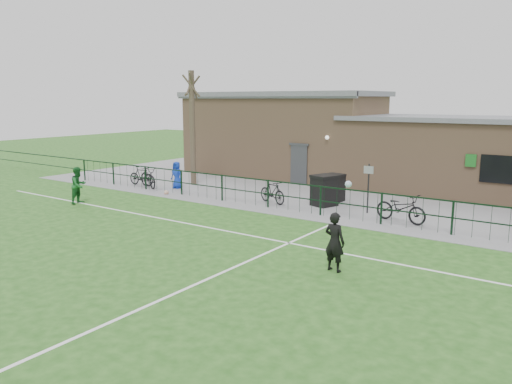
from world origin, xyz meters
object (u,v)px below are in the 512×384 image
Objects in this scene: bicycle_b at (141,176)px; outfield_player at (79,185)px; bicycle_c at (148,177)px; bicycle_d at (272,192)px; bare_tree at (192,129)px; bicycle_e at (401,208)px; wheelie_bin_right at (333,189)px; spectator_child at (177,175)px; wheelie_bin_left at (324,191)px; ball_ground at (166,192)px; sign_post at (368,189)px.

outfield_player is at bearing -167.62° from bicycle_b.
bicycle_c reaches higher than bicycle_d.
bare_tree is 12.36m from bicycle_e.
wheelie_bin_right is 0.68× the size of bicycle_b.
bicycle_b is 1.23× the size of spectator_child.
bicycle_d is at bearing -15.33° from bare_tree.
bicycle_d is (8.22, 0.16, 0.00)m from bicycle_b.
spectator_child is at bearing -42.98° from bicycle_c.
spectator_child is (-11.87, 0.39, 0.15)m from bicycle_e.
wheelie_bin_left is at bearing -5.72° from bare_tree.
sign_post is at bearing 10.71° from ball_ground.
bicycle_b is 1.00× the size of bicycle_d.
wheelie_bin_right is 4.31m from bicycle_e.
wheelie_bin_left is at bearing 4.17° from spectator_child.
wheelie_bin_left is at bearing -77.44° from wheelie_bin_right.
wheelie_bin_left is 0.62× the size of sign_post.
bicycle_b is at bearing -137.49° from bare_tree.
outfield_player is at bearing -154.02° from sign_post.
wheelie_bin_left reaches higher than bicycle_d.
spectator_child is at bearing -161.92° from wheelie_bin_right.
spectator_child is at bearing 116.22° from ball_ground.
wheelie_bin_left is 10.38m from bicycle_b.
outfield_player is (1.20, -4.68, 0.28)m from bicycle_b.
bicycle_d is 5.79m from bicycle_e.
wheelie_bin_left is 5.65× the size of ball_ground.
spectator_child reaches higher than bicycle_d.
bicycle_e is at bearing -21.46° from wheelie_bin_right.
outfield_player is at bearing -100.12° from spectator_child.
outfield_player is (-9.12, -5.72, 0.17)m from wheelie_bin_left.
sign_post is 9.06× the size of ball_ground.
wheelie_bin_left is at bearing 173.02° from sign_post.
wheelie_bin_right is at bearing 148.80° from sign_post.
bicycle_d is 0.83× the size of bicycle_e.
wheelie_bin_right is 0.83× the size of spectator_child.
bicycle_d is 5.49m from ball_ground.
spectator_child is 1.77m from ball_ground.
bare_tree is at bearing 94.91° from spectator_child.
outfield_player reaches higher than wheelie_bin_left.
wheelie_bin_left reaches higher than wheelie_bin_right.
wheelie_bin_right is 7.99m from ball_ground.
bare_tree is 4.81× the size of wheelie_bin_left.
bicycle_c is 2.38m from ball_ground.
spectator_child is (2.15, 0.47, 0.18)m from bicycle_b.
bicycle_c is 13.30m from bicycle_e.
sign_post reaches higher than wheelie_bin_right.
bare_tree reaches higher than spectator_child.
bicycle_c is 1.57m from spectator_child.
bicycle_c is at bearing 102.57° from bicycle_e.
bicycle_d is at bearing -64.04° from bicycle_c.
spectator_child is (-6.08, 0.30, 0.18)m from bicycle_d.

